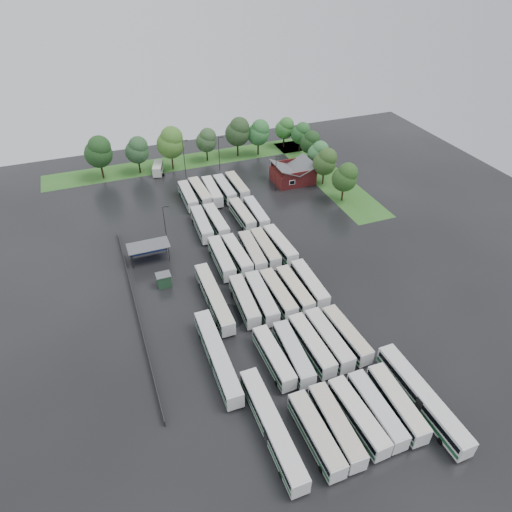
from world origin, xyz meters
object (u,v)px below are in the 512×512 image
object	(u,v)px
brick_building	(293,175)
minibus	(158,168)
artic_bus_west_a	(272,427)
artic_bus_east	(422,398)

from	to	relation	value
brick_building	minibus	xyz separation A→B (m)	(-32.00, 17.41, -0.37)
brick_building	artic_bus_west_a	xyz separation A→B (m)	(-33.21, -66.02, -0.02)
brick_building	minibus	size ratio (longest dim) A/B	1.53
brick_building	artic_bus_east	distance (m)	70.27
artic_bus_west_a	minibus	size ratio (longest dim) A/B	2.72
artic_bus_east	minibus	xyz separation A→B (m)	(-20.06, 86.66, -0.35)
artic_bus_east	artic_bus_west_a	bearing A→B (deg)	170.40
brick_building	artic_bus_east	bearing A→B (deg)	-99.78
artic_bus_east	minibus	distance (m)	88.95
artic_bus_west_a	artic_bus_east	distance (m)	21.52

